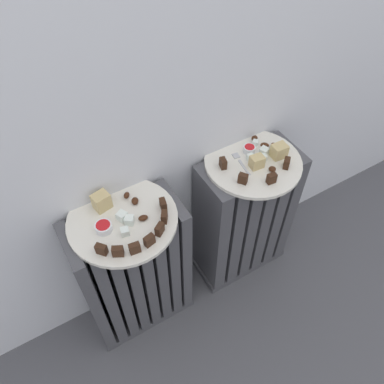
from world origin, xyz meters
TOP-DOWN VIEW (x-y plane):
  - ground_plane at (0.00, 0.00)m, footprint 6.00×6.00m
  - radiator_left at (-0.22, 0.28)m, footprint 0.36×0.17m
  - radiator_right at (0.22, 0.28)m, footprint 0.36×0.17m
  - plate_left at (-0.22, 0.28)m, footprint 0.31×0.31m
  - plate_right at (0.22, 0.28)m, footprint 0.31×0.31m
  - dark_cake_slice_left_0 at (-0.31, 0.20)m, footprint 0.03×0.03m
  - dark_cake_slice_left_1 at (-0.28, 0.18)m, footprint 0.03×0.03m
  - dark_cake_slice_left_2 at (-0.24, 0.16)m, footprint 0.03×0.02m
  - dark_cake_slice_left_3 at (-0.20, 0.17)m, footprint 0.03×0.02m
  - dark_cake_slice_left_4 at (-0.16, 0.18)m, footprint 0.03×0.03m
  - dark_cake_slice_left_5 at (-0.13, 0.21)m, footprint 0.03×0.03m
  - dark_cake_slice_left_6 at (-0.11, 0.25)m, footprint 0.02×0.03m
  - marble_cake_slice_left_0 at (-0.26, 0.34)m, footprint 0.05×0.05m
  - turkish_delight_left_0 at (-0.21, 0.25)m, footprint 0.03×0.03m
  - turkish_delight_left_1 at (-0.24, 0.23)m, footprint 0.03×0.03m
  - turkish_delight_left_2 at (-0.22, 0.28)m, footprint 0.03×0.03m
  - medjool_date_left_0 at (-0.18, 0.34)m, footprint 0.03×0.03m
  - medjool_date_left_1 at (-0.18, 0.25)m, footprint 0.03×0.02m
  - medjool_date_left_2 at (-0.17, 0.31)m, footprint 0.03×0.03m
  - jam_bowl_left at (-0.28, 0.27)m, footprint 0.05×0.05m
  - dark_cake_slice_right_0 at (0.13, 0.31)m, footprint 0.02×0.03m
  - dark_cake_slice_right_1 at (0.14, 0.22)m, footprint 0.03×0.03m
  - dark_cake_slice_right_2 at (0.21, 0.18)m, footprint 0.03×0.02m
  - dark_cake_slice_right_3 at (0.30, 0.21)m, footprint 0.03×0.03m
  - marble_cake_slice_right_0 at (0.30, 0.26)m, footprint 0.05×0.04m
  - marble_cake_slice_right_1 at (0.22, 0.25)m, footprint 0.04×0.04m
  - turkish_delight_right_0 at (0.27, 0.29)m, footprint 0.03×0.03m
  - turkish_delight_right_1 at (0.27, 0.34)m, footprint 0.03×0.03m
  - turkish_delight_right_2 at (0.26, 0.27)m, footprint 0.02×0.02m
  - turkish_delight_right_3 at (0.22, 0.29)m, footprint 0.02×0.02m
  - medjool_date_right_0 at (0.25, 0.21)m, footprint 0.03×0.03m
  - medjool_date_right_1 at (0.29, 0.31)m, footprint 0.03×0.03m
  - medjool_date_right_2 at (0.32, 0.29)m, footprint 0.02×0.03m
  - medjool_date_right_3 at (0.29, 0.36)m, footprint 0.03×0.02m
  - jam_bowl_right at (0.24, 0.32)m, footprint 0.04×0.04m
  - fork at (0.19, 0.29)m, footprint 0.03×0.10m

SIDE VIEW (x-z plane):
  - ground_plane at x=0.00m, z-range 0.00..0.00m
  - radiator_right at x=0.22m, z-range 0.00..0.56m
  - radiator_left at x=-0.22m, z-range 0.00..0.56m
  - plate_left at x=-0.22m, z-range 0.57..0.58m
  - plate_right at x=0.22m, z-range 0.57..0.58m
  - fork at x=0.19m, z-range 0.58..0.58m
  - medjool_date_left_1 at x=-0.18m, z-range 0.58..0.60m
  - medjool_date_right_1 at x=0.29m, z-range 0.58..0.60m
  - medjool_date_left_2 at x=-0.17m, z-range 0.58..0.60m
  - medjool_date_right_3 at x=0.29m, z-range 0.58..0.60m
  - medjool_date_left_0 at x=-0.18m, z-range 0.58..0.60m
  - medjool_date_right_0 at x=0.25m, z-range 0.58..0.60m
  - medjool_date_right_2 at x=0.32m, z-range 0.58..0.60m
  - turkish_delight_right_1 at x=0.27m, z-range 0.58..0.60m
  - turkish_delight_right_2 at x=0.26m, z-range 0.58..0.60m
  - turkish_delight_right_3 at x=0.22m, z-range 0.58..0.60m
  - turkish_delight_left_1 at x=-0.24m, z-range 0.58..0.60m
  - turkish_delight_left_0 at x=-0.21m, z-range 0.58..0.61m
  - jam_bowl_right at x=0.24m, z-range 0.58..0.60m
  - turkish_delight_left_2 at x=-0.22m, z-range 0.58..0.61m
  - jam_bowl_left at x=-0.28m, z-range 0.58..0.60m
  - turkish_delight_right_0 at x=0.27m, z-range 0.58..0.61m
  - dark_cake_slice_left_0 at x=-0.31m, z-range 0.58..0.61m
  - dark_cake_slice_left_1 at x=-0.28m, z-range 0.58..0.61m
  - dark_cake_slice_left_2 at x=-0.24m, z-range 0.58..0.61m
  - dark_cake_slice_left_3 at x=-0.20m, z-range 0.58..0.61m
  - dark_cake_slice_left_4 at x=-0.16m, z-range 0.58..0.61m
  - dark_cake_slice_left_5 at x=-0.13m, z-range 0.58..0.61m
  - dark_cake_slice_left_6 at x=-0.11m, z-range 0.58..0.61m
  - dark_cake_slice_right_0 at x=0.13m, z-range 0.58..0.61m
  - dark_cake_slice_right_1 at x=0.14m, z-range 0.58..0.61m
  - dark_cake_slice_right_2 at x=0.21m, z-range 0.58..0.61m
  - dark_cake_slice_right_3 at x=0.30m, z-range 0.58..0.61m
  - marble_cake_slice_right_1 at x=0.22m, z-range 0.58..0.62m
  - marble_cake_slice_right_0 at x=0.30m, z-range 0.58..0.63m
  - marble_cake_slice_left_0 at x=-0.26m, z-range 0.58..0.63m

